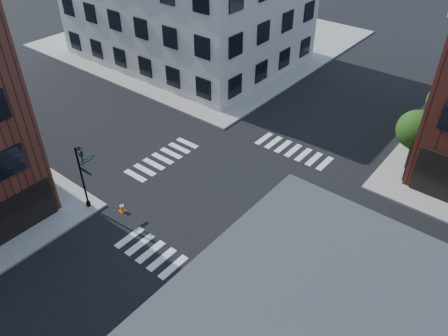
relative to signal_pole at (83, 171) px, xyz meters
name	(u,v)px	position (x,y,z in m)	size (l,w,h in m)	color
ground	(237,197)	(6.72, 6.68, -2.86)	(120.00, 120.00, 0.00)	black
sidewalk_nw	(205,38)	(-14.28, 27.68, -2.78)	(30.00, 30.00, 0.15)	gray
building_nw	(187,5)	(-12.28, 22.68, 2.64)	(22.00, 16.00, 11.00)	#BAB6AA
tree_near	(417,132)	(14.28, 16.65, 0.30)	(2.69, 2.69, 4.49)	black
tree_far	(443,103)	(14.28, 22.65, 0.02)	(2.43, 2.43, 4.07)	black
signal_pole	(83,171)	(0.00, 0.00, 0.00)	(1.29, 1.24, 4.60)	black
box_truck	(382,270)	(17.02, 4.92, -1.02)	(7.98, 3.08, 3.54)	silver
traffic_cone	(122,207)	(1.89, 0.98, -2.54)	(0.41, 0.41, 0.66)	orange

